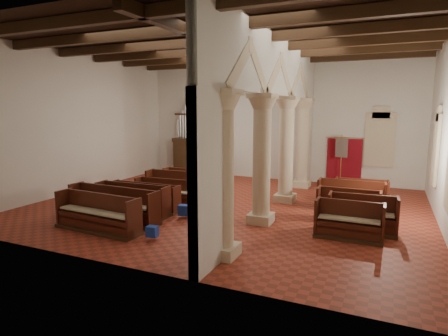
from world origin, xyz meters
TOP-DOWN VIEW (x-y plane):
  - floor at (0.00, 0.00)m, footprint 14.00×14.00m
  - ceiling at (0.00, 0.00)m, footprint 14.00×14.00m
  - wall_back at (0.00, 6.00)m, footprint 14.00×0.02m
  - wall_front at (0.00, -6.00)m, footprint 14.00×0.02m
  - wall_left at (-7.00, 0.00)m, footprint 0.02×12.00m
  - ceiling_beams at (0.00, 0.00)m, footprint 13.80×11.80m
  - arcade at (1.80, 0.00)m, footprint 0.90×11.90m
  - window_right_b at (6.98, 2.50)m, footprint 0.03×1.00m
  - window_back at (5.00, 5.98)m, footprint 1.00×0.03m
  - pipe_organ at (-4.50, 5.50)m, footprint 2.10×0.85m
  - lectern at (-2.67, 5.49)m, footprint 0.65×0.68m
  - dossal_curtain at (3.50, 5.92)m, footprint 1.80×0.07m
  - processional_banner at (3.44, 5.21)m, footprint 0.56×0.71m
  - hymnal_box_a at (-0.46, -4.25)m, footprint 0.32×0.27m
  - hymnal_box_b at (-0.72, -2.05)m, footprint 0.39×0.34m
  - hymnal_box_c at (-0.28, -1.28)m, footprint 0.35×0.32m
  - tube_heater_a at (-1.79, -4.32)m, footprint 1.10×0.27m
  - tube_heater_b at (-2.37, -3.81)m, footprint 0.86×0.14m
  - nave_pew_0 at (-2.41, -4.24)m, footprint 2.94×0.93m
  - nave_pew_1 at (-2.63, -3.27)m, footprint 3.35×0.88m
  - nave_pew_2 at (-2.55, -2.39)m, footprint 2.74×0.76m
  - nave_pew_3 at (-2.55, -1.71)m, footprint 2.76×0.66m
  - nave_pew_4 at (-2.29, -0.71)m, footprint 2.46×0.70m
  - nave_pew_5 at (-2.16, 0.18)m, footprint 2.92×0.93m
  - nave_pew_6 at (-2.15, 1.23)m, footprint 2.70×0.74m
  - aisle_pew_0 at (4.53, -1.90)m, footprint 1.86×0.72m
  - aisle_pew_1 at (4.83, -1.19)m, footprint 1.97×0.84m
  - aisle_pew_2 at (4.34, -0.28)m, footprint 1.97×0.74m
  - aisle_pew_3 at (4.30, 0.99)m, footprint 2.29×0.78m
  - aisle_pew_4 at (4.59, 1.82)m, footprint 1.91×0.81m

SIDE VIEW (x-z plane):
  - floor at x=0.00m, z-range 0.00..0.00m
  - tube_heater_a at x=-1.79m, z-range 0.11..0.21m
  - tube_heater_b at x=-2.37m, z-range 0.12..0.20m
  - hymnal_box_c at x=-0.28m, z-range 0.10..0.38m
  - hymnal_box_a at x=-0.46m, z-range 0.10..0.40m
  - hymnal_box_b at x=-0.72m, z-range 0.10..0.44m
  - nave_pew_4 at x=-2.29m, z-range -0.16..0.80m
  - nave_pew_3 at x=-2.55m, z-range -0.16..0.80m
  - nave_pew_6 at x=-2.15m, z-range -0.18..0.88m
  - nave_pew_2 at x=-2.55m, z-range -0.18..0.89m
  - aisle_pew_4 at x=4.59m, z-range -0.17..0.88m
  - aisle_pew_0 at x=4.53m, z-range -0.17..0.90m
  - aisle_pew_2 at x=4.34m, z-range -0.17..0.90m
  - nave_pew_0 at x=-2.41m, z-range -0.19..0.92m
  - nave_pew_1 at x=-2.63m, z-range -0.19..0.93m
  - nave_pew_5 at x=-2.16m, z-range -0.19..0.93m
  - aisle_pew_3 at x=4.30m, z-range -0.18..0.94m
  - aisle_pew_1 at x=4.83m, z-range -0.18..0.94m
  - lectern at x=-2.67m, z-range -0.12..1.23m
  - processional_banner at x=3.44m, z-range -0.41..2.03m
  - dossal_curtain at x=3.50m, z-range 0.08..2.25m
  - pipe_organ at x=-4.50m, z-range -0.83..3.57m
  - window_right_b at x=6.98m, z-range 1.10..3.30m
  - window_back at x=5.00m, z-range 1.10..3.30m
  - wall_back at x=0.00m, z-range 0.00..6.00m
  - wall_front at x=0.00m, z-range 0.00..6.00m
  - wall_left at x=-7.00m, z-range 0.00..6.00m
  - arcade at x=1.80m, z-range 0.56..6.56m
  - ceiling_beams at x=0.00m, z-range 5.67..5.97m
  - ceiling at x=0.00m, z-range 6.00..6.00m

